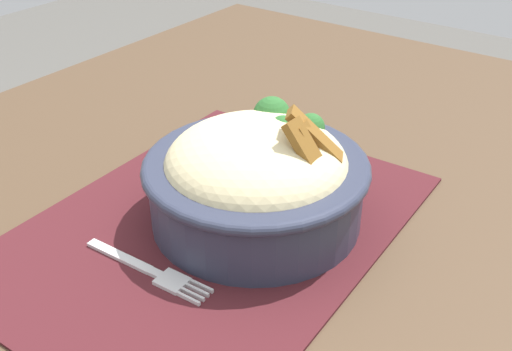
# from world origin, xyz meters

# --- Properties ---
(table) EXTENTS (1.21, 0.86, 0.73)m
(table) POSITION_xyz_m (0.00, 0.00, 0.67)
(table) COLOR #4C3826
(table) RESTS_ON ground_plane
(placemat) EXTENTS (0.43, 0.32, 0.00)m
(placemat) POSITION_xyz_m (0.03, 0.02, 0.73)
(placemat) COLOR #47191E
(placemat) RESTS_ON table
(bowl) EXTENTS (0.24, 0.24, 0.12)m
(bowl) POSITION_xyz_m (-0.01, 0.05, 0.78)
(bowl) COLOR #2D3347
(bowl) RESTS_ON placemat
(fork) EXTENTS (0.02, 0.14, 0.00)m
(fork) POSITION_xyz_m (0.11, 0.03, 0.74)
(fork) COLOR silver
(fork) RESTS_ON placemat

